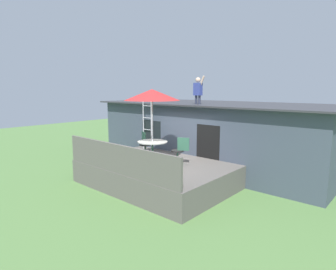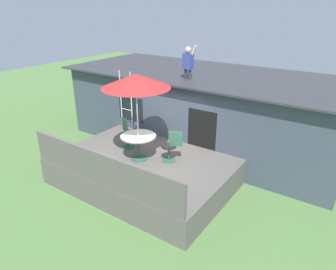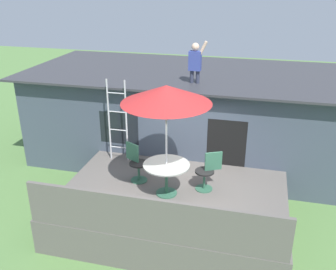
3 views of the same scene
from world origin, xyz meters
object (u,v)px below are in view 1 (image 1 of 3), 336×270
at_px(patio_table, 152,146).
at_px(patio_chair_right, 180,151).
at_px(patio_chair_left, 145,144).
at_px(patio_umbrella, 152,95).
at_px(person_figure, 198,89).
at_px(step_ladder, 147,124).

bearing_deg(patio_table, patio_chair_right, 27.11).
distance_m(patio_table, patio_chair_right, 0.97).
height_order(patio_table, patio_chair_left, patio_chair_left).
distance_m(patio_umbrella, patio_chair_right, 2.12).
relative_size(patio_table, person_figure, 0.94).
relative_size(patio_umbrella, person_figure, 2.29).
xyz_separation_m(patio_table, patio_umbrella, (0.00, 0.00, 1.76)).
distance_m(patio_table, step_ladder, 2.23).
distance_m(step_ladder, patio_chair_left, 1.39).
relative_size(patio_umbrella, patio_chair_right, 2.76).
bearing_deg(step_ladder, patio_table, -39.78).
height_order(patio_umbrella, patio_chair_right, patio_umbrella).
bearing_deg(patio_table, step_ladder, 140.22).
xyz_separation_m(patio_table, person_figure, (0.15, 2.47, 1.97)).
xyz_separation_m(step_ladder, patio_chair_left, (0.81, -0.94, -0.64)).
bearing_deg(patio_chair_right, person_figure, -97.78).
bearing_deg(person_figure, patio_table, -93.44).
distance_m(patio_table, patio_chair_left, 0.98).
bearing_deg(step_ladder, person_figure, 30.80).
relative_size(patio_table, patio_umbrella, 0.41).
bearing_deg(step_ladder, patio_chair_left, -49.28).
bearing_deg(patio_umbrella, patio_chair_left, 152.40).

